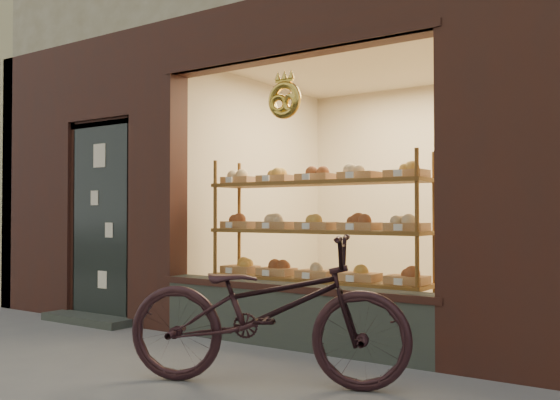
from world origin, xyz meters
The scene contains 4 objects.
ground centered at (0.00, 0.00, 0.00)m, with size 90.00×90.00×0.00m, color #59595D.
neighbor_left centered at (-9.60, 5.50, 4.50)m, with size 12.00×7.00×9.00m, color tan.
display_shelf centered at (0.45, 2.55, 0.88)m, with size 2.20×0.45×1.70m.
bicycle centered at (0.98, 1.02, 0.51)m, with size 0.68×1.95×1.02m, color black.
Camera 1 is at (3.47, -2.43, 1.16)m, focal length 40.00 mm.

